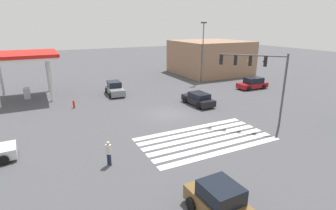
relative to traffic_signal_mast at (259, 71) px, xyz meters
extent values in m
plane|color=#47474C|center=(-5.83, 5.83, -4.85)|extent=(153.12, 153.12, 0.00)
cube|color=silver|center=(-5.83, -3.21, -4.84)|extent=(10.47, 0.60, 0.01)
cube|color=silver|center=(-5.83, -2.26, -4.84)|extent=(10.47, 0.60, 0.01)
cube|color=silver|center=(-5.83, -1.31, -4.84)|extent=(10.47, 0.60, 0.01)
cube|color=silver|center=(-5.83, -0.36, -4.84)|extent=(10.47, 0.60, 0.01)
cube|color=silver|center=(-5.83, 0.59, -4.84)|extent=(10.47, 0.60, 0.01)
cube|color=silver|center=(-5.83, 1.54, -4.84)|extent=(10.47, 0.60, 0.01)
cylinder|color=#47474C|center=(1.53, -1.53, -1.65)|extent=(0.18, 0.18, 6.40)
cylinder|color=#47474C|center=(-0.48, 0.48, 1.31)|extent=(4.11, 4.11, 0.12)
cube|color=black|center=(0.32, -0.32, 0.84)|extent=(0.40, 0.40, 0.84)
sphere|color=red|center=(0.21, -0.21, 0.84)|extent=(0.16, 0.16, 0.16)
cube|color=black|center=(-0.55, 0.55, 0.84)|extent=(0.40, 0.40, 0.84)
sphere|color=gold|center=(-0.66, 0.66, 0.84)|extent=(0.16, 0.16, 0.16)
cube|color=black|center=(-1.42, 1.42, 0.84)|extent=(0.40, 0.40, 0.84)
sphere|color=green|center=(-1.54, 1.54, 0.84)|extent=(0.16, 0.16, 0.16)
cube|color=black|center=(-2.30, 2.30, 0.84)|extent=(0.40, 0.40, 0.84)
sphere|color=red|center=(-2.41, 2.41, 0.84)|extent=(0.16, 0.16, 0.16)
cube|color=black|center=(-1.33, 7.26, -4.32)|extent=(2.00, 4.34, 0.67)
cube|color=black|center=(-1.32, 7.07, -3.72)|extent=(1.71, 2.36, 0.54)
cylinder|color=black|center=(-2.31, 8.53, -4.51)|extent=(0.26, 0.69, 0.68)
cylinder|color=black|center=(-0.50, 8.62, -4.51)|extent=(0.26, 0.69, 0.68)
cylinder|color=black|center=(-2.17, 5.89, -4.51)|extent=(0.26, 0.69, 0.68)
cylinder|color=black|center=(-0.36, 5.99, -4.51)|extent=(0.26, 0.69, 0.68)
cube|color=black|center=(-10.27, -8.40, -3.50)|extent=(1.66, 1.88, 0.76)
cylinder|color=black|center=(-9.38, -7.38, -4.50)|extent=(0.24, 0.70, 0.70)
cylinder|color=black|center=(-11.22, -7.43, -4.50)|extent=(0.24, 0.70, 0.70)
cube|color=gray|center=(-8.48, 15.73, -4.27)|extent=(2.02, 4.45, 0.78)
cube|color=black|center=(-8.46, 16.10, -3.53)|extent=(1.69, 2.22, 0.71)
cylinder|color=black|center=(-7.70, 14.33, -4.51)|extent=(0.27, 0.68, 0.67)
cylinder|color=black|center=(-9.46, 14.45, -4.51)|extent=(0.27, 0.68, 0.67)
cylinder|color=black|center=(-7.51, 17.01, -4.51)|extent=(0.27, 0.68, 0.67)
cylinder|color=black|center=(-9.27, 17.14, -4.51)|extent=(0.27, 0.68, 0.67)
cylinder|color=black|center=(-19.87, 3.58, -4.51)|extent=(0.69, 0.25, 0.68)
cylinder|color=black|center=(-19.79, 1.69, -4.51)|extent=(0.69, 0.25, 0.68)
cube|color=maroon|center=(9.66, 10.29, -4.35)|extent=(4.37, 1.95, 0.64)
cube|color=black|center=(9.85, 10.29, -3.66)|extent=(2.50, 1.70, 0.75)
cylinder|color=black|center=(8.29, 9.43, -4.54)|extent=(0.63, 0.24, 0.62)
cylinder|color=black|center=(8.36, 11.26, -4.54)|extent=(0.63, 0.24, 0.62)
cylinder|color=black|center=(10.96, 9.33, -4.54)|extent=(0.63, 0.24, 0.62)
cylinder|color=black|center=(11.02, 11.16, -4.54)|extent=(0.63, 0.24, 0.62)
cube|color=silver|center=(-18.56, 18.81, 0.14)|extent=(7.70, 7.70, 0.35)
cube|color=red|center=(-18.56, 18.81, 0.50)|extent=(7.85, 7.85, 0.36)
cube|color=#B2B2B7|center=(-18.56, 18.81, -4.20)|extent=(0.70, 1.10, 1.30)
cylinder|color=silver|center=(-15.87, 16.11, -2.44)|extent=(0.36, 0.36, 4.82)
cylinder|color=silver|center=(-21.26, 21.50, -2.44)|extent=(0.36, 0.36, 4.82)
cylinder|color=silver|center=(-15.87, 21.50, -2.44)|extent=(0.36, 0.36, 4.82)
cube|color=#937056|center=(11.36, 23.09, -1.94)|extent=(11.75, 11.75, 5.82)
cylinder|color=#232842|center=(-13.74, -1.33, -4.44)|extent=(0.14, 0.14, 0.81)
cylinder|color=#232842|center=(-13.64, -1.45, -4.44)|extent=(0.14, 0.14, 0.81)
cube|color=beige|center=(-13.69, -1.39, -3.71)|extent=(0.41, 0.41, 0.64)
sphere|color=beige|center=(-13.69, -1.39, -3.28)|extent=(0.22, 0.22, 0.22)
cylinder|color=slate|center=(5.74, 17.12, -0.45)|extent=(0.16, 0.16, 8.79)
cube|color=#333338|center=(5.74, 17.12, 4.05)|extent=(0.80, 0.36, 0.20)
cylinder|color=red|center=(-14.01, 12.24, -4.50)|extent=(0.22, 0.22, 0.70)
sphere|color=red|center=(-14.01, 12.24, -4.09)|extent=(0.20, 0.20, 0.20)
camera|label=1|loc=(-17.05, -16.50, 3.90)|focal=28.00mm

